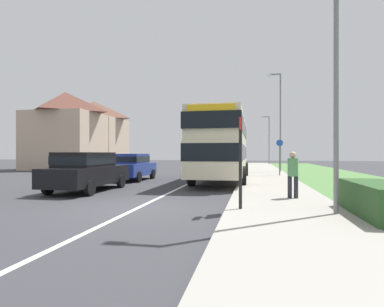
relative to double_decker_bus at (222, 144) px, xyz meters
The scene contains 15 objects.
ground_plane 9.58m from the double_decker_bus, 100.03° to the right, with size 120.00×120.00×0.00m, color #38383D.
lane_marking_centre 2.94m from the double_decker_bus, 143.66° to the right, with size 0.14×60.00×0.01m, color silver.
pavement_near_side 4.60m from the double_decker_bus, 51.17° to the right, with size 3.20×68.00×0.12m, color #9E998E.
grass_verge_seaward 7.87m from the double_decker_bus, 24.95° to the right, with size 6.00×68.00×0.08m, color #517F42.
roadside_hedge 10.88m from the double_decker_bus, 64.23° to the right, with size 1.10×2.93×0.90m, color #2D5128.
double_decker_bus is the anchor object (origin of this frame).
parked_car_black 7.85m from the double_decker_bus, 132.33° to the right, with size 1.97×4.59×1.65m.
parked_car_blue 5.50m from the double_decker_bus, behind, with size 1.88×3.98×1.58m.
pedestrian_at_stop 7.74m from the double_decker_bus, 66.81° to the right, with size 0.34×0.34×1.67m.
bus_stop_sign 9.48m from the double_decker_bus, 81.66° to the right, with size 0.09×0.52×2.60m.
cycle_route_sign 5.14m from the double_decker_bus, 46.83° to the left, with size 0.44×0.08×2.52m.
street_lamp_near 10.59m from the double_decker_bus, 69.32° to the right, with size 1.14×0.20×8.37m.
street_lamp_mid 9.62m from the double_decker_bus, 65.61° to the left, with size 1.14×0.20×8.13m.
street_lamp_far 25.35m from the double_decker_bus, 81.45° to the left, with size 1.14×0.20×6.53m.
house_terrace_far_side 20.85m from the double_decker_bus, 142.39° to the left, with size 6.44×11.15×7.65m.
Camera 1 is at (3.32, -8.62, 1.62)m, focal length 29.06 mm.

